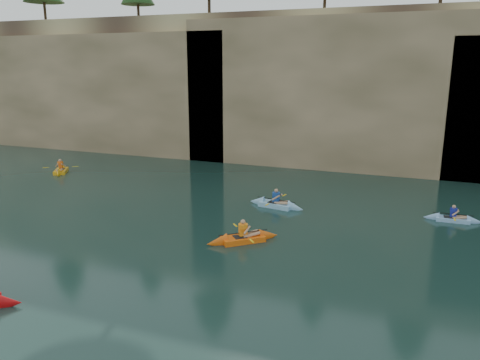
% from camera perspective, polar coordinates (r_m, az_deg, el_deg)
% --- Properties ---
extents(ground, '(160.00, 160.00, 0.00)m').
position_cam_1_polar(ground, '(16.31, -9.09, -14.48)').
color(ground, black).
rests_on(ground, ground).
extents(cliff, '(70.00, 16.00, 12.00)m').
position_cam_1_polar(cliff, '(42.97, 11.35, 11.45)').
color(cliff, tan).
rests_on(cliff, ground).
extents(cliff_slab_west, '(26.00, 2.40, 10.56)m').
position_cam_1_polar(cliff_slab_west, '(44.44, -17.34, 10.24)').
color(cliff_slab_west, tan).
rests_on(cliff_slab_west, ground).
extents(cliff_slab_center, '(24.00, 2.40, 11.40)m').
position_cam_1_polar(cliff_slab_center, '(35.37, 12.44, 10.41)').
color(cliff_slab_center, tan).
rests_on(cliff_slab_center, ground).
extents(sea_cave_west, '(4.50, 1.00, 4.00)m').
position_cam_1_polar(sea_cave_west, '(43.03, -15.45, 5.86)').
color(sea_cave_west, black).
rests_on(sea_cave_west, ground).
extents(sea_cave_center, '(3.50, 1.00, 3.20)m').
position_cam_1_polar(sea_cave_center, '(36.61, 2.61, 4.37)').
color(sea_cave_center, black).
rests_on(sea_cave_center, ground).
extents(sea_cave_east, '(5.00, 1.00, 4.50)m').
position_cam_1_polar(sea_cave_east, '(34.78, 25.11, 3.62)').
color(sea_cave_east, black).
rests_on(sea_cave_east, ground).
extents(kayaker_orange, '(3.05, 2.81, 1.29)m').
position_cam_1_polar(kayaker_orange, '(21.00, 0.37, -7.12)').
color(kayaker_orange, '#F65E0F').
rests_on(kayaker_orange, ground).
extents(kayaker_ltblue_near, '(3.36, 2.51, 1.30)m').
position_cam_1_polar(kayaker_ltblue_near, '(25.98, 4.41, -2.97)').
color(kayaker_ltblue_near, '#8BC1E8').
rests_on(kayaker_ltblue_near, ground).
extents(kayaker_yellow, '(2.26, 3.01, 1.26)m').
position_cam_1_polar(kayaker_yellow, '(36.45, -20.99, 1.08)').
color(kayaker_yellow, '#F2A614').
rests_on(kayaker_yellow, ground).
extents(kayaker_ltblue_mid, '(2.82, 2.13, 1.06)m').
position_cam_1_polar(kayaker_ltblue_mid, '(25.94, 24.49, -4.32)').
color(kayaker_ltblue_mid, '#86B1E1').
rests_on(kayaker_ltblue_mid, ground).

